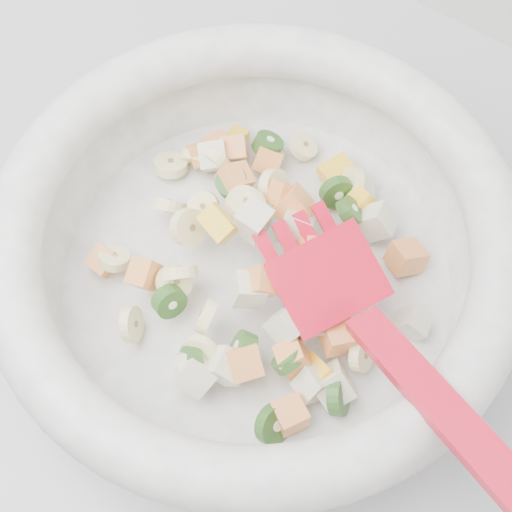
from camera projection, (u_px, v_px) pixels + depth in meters
The scene contains 2 objects.
counter at pixel (358, 468), 0.97m from camera, with size 2.00×0.60×0.90m, color #A7A6AC.
mixing_bowl at pixel (257, 250), 0.54m from camera, with size 0.48×0.37×0.15m.
Camera 1 is at (0.03, 1.19, 1.43)m, focal length 55.00 mm.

